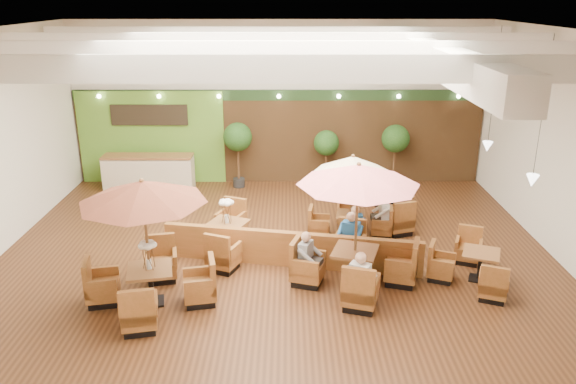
{
  "coord_description": "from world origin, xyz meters",
  "views": [
    {
      "loc": [
        0.29,
        -12.98,
        6.26
      ],
      "look_at": [
        0.3,
        0.5,
        1.5
      ],
      "focal_mm": 35.0,
      "sensor_mm": 36.0,
      "label": 1
    }
  ],
  "objects_px": {
    "table_2": "(352,181)",
    "table_3": "(227,234)",
    "diner_1": "(350,233)",
    "table_0": "(145,221)",
    "table_5": "(392,207)",
    "topiary_2": "(395,141)",
    "topiary_0": "(238,140)",
    "diner_3": "(354,223)",
    "diner_4": "(382,211)",
    "booth_divider": "(290,249)",
    "topiary_1": "(326,145)",
    "table_1": "(357,204)",
    "diner_0": "(361,275)",
    "diner_2": "(308,253)",
    "service_counter": "(149,172)",
    "table_4": "(468,266)"
  },
  "relations": [
    {
      "from": "table_1",
      "to": "diner_3",
      "type": "distance_m",
      "value": 2.16
    },
    {
      "from": "service_counter",
      "to": "diner_3",
      "type": "distance_m",
      "value": 8.04
    },
    {
      "from": "service_counter",
      "to": "diner_3",
      "type": "bearing_deg",
      "value": -37.24
    },
    {
      "from": "table_1",
      "to": "booth_divider",
      "type": "bearing_deg",
      "value": 165.36
    },
    {
      "from": "table_1",
      "to": "diner_2",
      "type": "xyz_separation_m",
      "value": [
        -1.06,
        0.0,
        -1.19
      ]
    },
    {
      "from": "table_4",
      "to": "table_5",
      "type": "distance_m",
      "value": 3.83
    },
    {
      "from": "topiary_1",
      "to": "table_5",
      "type": "bearing_deg",
      "value": -59.7
    },
    {
      "from": "table_0",
      "to": "diner_2",
      "type": "xyz_separation_m",
      "value": [
        3.36,
        0.85,
        -1.13
      ]
    },
    {
      "from": "table_3",
      "to": "diner_4",
      "type": "height_order",
      "value": "table_3"
    },
    {
      "from": "table_0",
      "to": "diner_2",
      "type": "bearing_deg",
      "value": 2.43
    },
    {
      "from": "table_5",
      "to": "diner_2",
      "type": "relative_size",
      "value": 3.57
    },
    {
      "from": "table_4",
      "to": "diner_3",
      "type": "xyz_separation_m",
      "value": [
        -2.47,
        1.6,
        0.42
      ]
    },
    {
      "from": "topiary_2",
      "to": "diner_4",
      "type": "height_order",
      "value": "topiary_2"
    },
    {
      "from": "topiary_0",
      "to": "diner_3",
      "type": "height_order",
      "value": "topiary_0"
    },
    {
      "from": "table_5",
      "to": "topiary_2",
      "type": "xyz_separation_m",
      "value": [
        0.57,
        2.99,
        1.23
      ]
    },
    {
      "from": "table_4",
      "to": "diner_1",
      "type": "height_order",
      "value": "diner_1"
    },
    {
      "from": "table_3",
      "to": "diner_2",
      "type": "distance_m",
      "value": 2.62
    },
    {
      "from": "table_3",
      "to": "table_5",
      "type": "height_order",
      "value": "table_3"
    },
    {
      "from": "service_counter",
      "to": "booth_divider",
      "type": "height_order",
      "value": "service_counter"
    },
    {
      "from": "diner_4",
      "to": "table_4",
      "type": "bearing_deg",
      "value": -148.13
    },
    {
      "from": "service_counter",
      "to": "diner_0",
      "type": "height_order",
      "value": "diner_0"
    },
    {
      "from": "table_2",
      "to": "booth_divider",
      "type": "bearing_deg",
      "value": -126.01
    },
    {
      "from": "table_1",
      "to": "topiary_0",
      "type": "height_order",
      "value": "table_1"
    },
    {
      "from": "table_5",
      "to": "diner_4",
      "type": "bearing_deg",
      "value": -131.06
    },
    {
      "from": "table_4",
      "to": "topiary_2",
      "type": "xyz_separation_m",
      "value": [
        -0.56,
        6.66,
        1.28
      ]
    },
    {
      "from": "topiary_0",
      "to": "topiary_1",
      "type": "distance_m",
      "value": 2.98
    },
    {
      "from": "table_3",
      "to": "table_1",
      "type": "bearing_deg",
      "value": -6.85
    },
    {
      "from": "diner_1",
      "to": "table_0",
      "type": "bearing_deg",
      "value": 47.54
    },
    {
      "from": "table_5",
      "to": "diner_4",
      "type": "xyz_separation_m",
      "value": [
        -0.5,
        -1.22,
        0.35
      ]
    },
    {
      "from": "service_counter",
      "to": "booth_divider",
      "type": "bearing_deg",
      "value": -50.42
    },
    {
      "from": "diner_3",
      "to": "diner_2",
      "type": "bearing_deg",
      "value": -126.94
    },
    {
      "from": "table_0",
      "to": "diner_3",
      "type": "distance_m",
      "value": 5.43
    },
    {
      "from": "table_0",
      "to": "diner_0",
      "type": "height_order",
      "value": "table_0"
    },
    {
      "from": "diner_0",
      "to": "diner_1",
      "type": "distance_m",
      "value": 2.13
    },
    {
      "from": "diner_3",
      "to": "table_2",
      "type": "bearing_deg",
      "value": 88.14
    },
    {
      "from": "table_0",
      "to": "diner_3",
      "type": "bearing_deg",
      "value": 17.94
    },
    {
      "from": "table_3",
      "to": "table_2",
      "type": "bearing_deg",
      "value": 38.33
    },
    {
      "from": "topiary_2",
      "to": "diner_1",
      "type": "bearing_deg",
      "value": -109.97
    },
    {
      "from": "table_2",
      "to": "topiary_1",
      "type": "bearing_deg",
      "value": 103.1
    },
    {
      "from": "table_4",
      "to": "diner_3",
      "type": "bearing_deg",
      "value": 168.76
    },
    {
      "from": "table_2",
      "to": "table_3",
      "type": "distance_m",
      "value": 3.56
    },
    {
      "from": "diner_2",
      "to": "diner_4",
      "type": "height_order",
      "value": "diner_2"
    },
    {
      "from": "table_1",
      "to": "table_4",
      "type": "distance_m",
      "value": 3.12
    },
    {
      "from": "table_5",
      "to": "diner_1",
      "type": "bearing_deg",
      "value": -137.72
    },
    {
      "from": "table_5",
      "to": "topiary_1",
      "type": "xyz_separation_m",
      "value": [
        -1.75,
        2.99,
        1.09
      ]
    },
    {
      "from": "table_4",
      "to": "diner_3",
      "type": "distance_m",
      "value": 2.97
    },
    {
      "from": "booth_divider",
      "to": "topiary_0",
      "type": "distance_m",
      "value": 6.31
    },
    {
      "from": "diner_3",
      "to": "table_1",
      "type": "bearing_deg",
      "value": -97.9
    },
    {
      "from": "table_2",
      "to": "topiary_2",
      "type": "bearing_deg",
      "value": 73.23
    },
    {
      "from": "diner_4",
      "to": "diner_2",
      "type": "bearing_deg",
      "value": 139.79
    }
  ]
}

